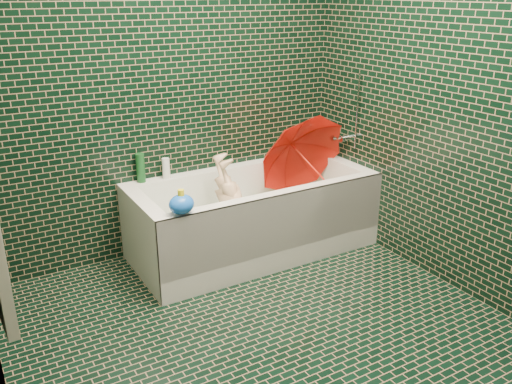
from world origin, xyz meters
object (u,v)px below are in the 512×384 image
bathtub (254,224)px  child (237,215)px  rubber_duck (292,150)px  bath_toy (182,204)px  umbrella (311,165)px

bathtub → child: size_ratio=1.98×
child → bathtub: bearing=102.8°
bathtub → rubber_duck: bearing=31.6°
rubber_duck → bath_toy: 1.39m
rubber_duck → bathtub: bearing=-132.7°
umbrella → bath_toy: 1.17m
child → bath_toy: (-0.54, -0.33, 0.31)m
child → bath_toy: size_ratio=5.09×
bathtub → child: 0.16m
rubber_duck → bath_toy: size_ratio=0.79×
umbrella → child: bearing=-178.6°
bathtub → child: bathtub is taller
bathtub → umbrella: size_ratio=2.52×
bathtub → bath_toy: size_ratio=10.09×
bath_toy → umbrella: bearing=6.6°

